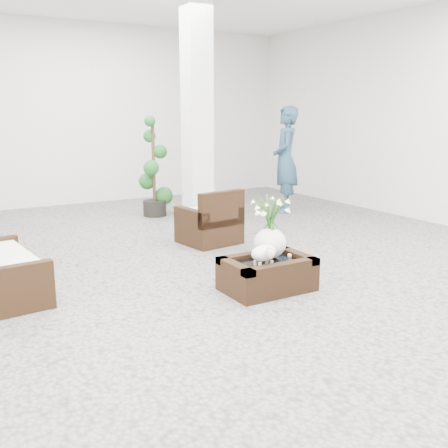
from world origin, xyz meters
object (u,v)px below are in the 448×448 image
coffee_table (267,276)px  loveseat (2,263)px  armchair (209,216)px  topiary (154,168)px

coffee_table → loveseat: 2.68m
armchair → loveseat: armchair is taller
coffee_table → loveseat: loveseat is taller
loveseat → topiary: bearing=-49.7°
loveseat → topiary: (2.93, 3.02, 0.51)m
coffee_table → topiary: bearing=82.6°
loveseat → topiary: 4.24m
coffee_table → armchair: (0.44, 2.04, 0.23)m
loveseat → coffee_table: bearing=-122.4°
armchair → topiary: bearing=-100.9°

